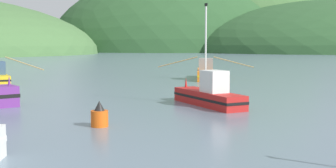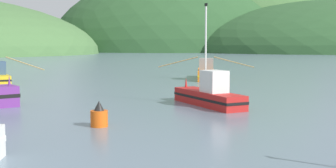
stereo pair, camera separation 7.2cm
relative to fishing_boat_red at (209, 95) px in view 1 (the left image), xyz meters
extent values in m
ellipsoid|color=#47703D|center=(93.60, 200.72, -0.75)|extent=(112.55, 90.04, 108.54)
ellipsoid|color=#2D562D|center=(63.33, 211.87, -0.75)|extent=(154.28, 123.43, 86.83)
cube|color=red|center=(-0.03, 0.14, -0.26)|extent=(3.02, 7.16, 0.98)
cube|color=black|center=(-0.03, 0.14, -0.21)|extent=(3.05, 7.24, 0.18)
cone|color=red|center=(-0.68, 3.28, 0.58)|extent=(0.24, 0.24, 0.70)
cube|color=silver|center=(0.12, -0.60, 0.96)|extent=(1.62, 1.91, 1.47)
cylinder|color=silver|center=(-0.11, 0.52, 3.11)|extent=(0.12, 0.12, 5.77)
cube|color=black|center=(-0.11, 0.52, 6.12)|extent=(0.10, 0.36, 0.20)
cone|color=#6B2D84|center=(-13.20, 3.42, 0.99)|extent=(0.26, 0.26, 0.70)
cylinder|color=#997F4C|center=(-13.37, 22.32, 1.27)|extent=(4.00, 1.07, 1.64)
cube|color=orange|center=(7.14, 21.12, -0.19)|extent=(4.54, 8.73, 1.12)
cube|color=gold|center=(7.14, 21.12, -0.14)|extent=(4.59, 8.82, 0.20)
cone|color=orange|center=(8.40, 24.86, 0.71)|extent=(0.25, 0.25, 0.70)
cube|color=gray|center=(6.70, 19.80, 1.07)|extent=(2.14, 2.36, 1.42)
cylinder|color=silver|center=(7.10, 21.01, 2.33)|extent=(0.12, 0.12, 3.94)
cube|color=gold|center=(7.10, 21.01, 4.42)|extent=(0.14, 0.35, 0.20)
cylinder|color=#997F4C|center=(4.01, 22.18, 1.27)|extent=(4.54, 1.63, 1.33)
cylinder|color=#997F4C|center=(10.28, 20.06, 1.27)|extent=(4.54, 1.63, 1.33)
cylinder|color=#E55914|center=(-8.00, -5.69, -0.34)|extent=(0.89, 0.89, 0.83)
cone|color=black|center=(-8.00, -5.69, 0.33)|extent=(0.53, 0.53, 0.50)
camera|label=1|loc=(-10.13, -27.96, 3.51)|focal=46.77mm
camera|label=2|loc=(-10.06, -27.98, 3.51)|focal=46.77mm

